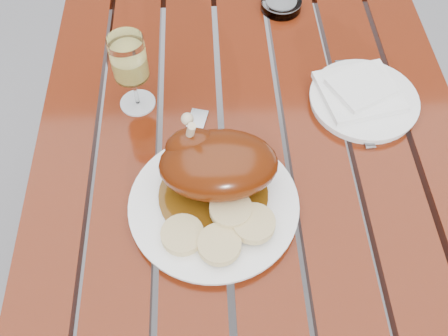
# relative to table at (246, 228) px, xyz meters

# --- Properties ---
(ground) EXTENTS (60.00, 60.00, 0.00)m
(ground) POSITION_rel_table_xyz_m (0.00, 0.00, -0.38)
(ground) COLOR slate
(ground) RESTS_ON ground
(table) EXTENTS (0.80, 1.20, 0.75)m
(table) POSITION_rel_table_xyz_m (0.00, 0.00, 0.00)
(table) COLOR maroon
(table) RESTS_ON ground
(dinner_plate) EXTENTS (0.31, 0.31, 0.02)m
(dinner_plate) POSITION_rel_table_xyz_m (-0.08, -0.16, 0.38)
(dinner_plate) COLOR white
(dinner_plate) RESTS_ON table
(roast_duck) EXTENTS (0.20, 0.18, 0.14)m
(roast_duck) POSITION_rel_table_xyz_m (-0.07, -0.11, 0.45)
(roast_duck) COLOR #5D360A
(roast_duck) RESTS_ON dinner_plate
(bread_dumplings) EXTENTS (0.18, 0.13, 0.03)m
(bread_dumplings) POSITION_rel_table_xyz_m (-0.07, -0.21, 0.41)
(bread_dumplings) COLOR #CCBD7C
(bread_dumplings) RESTS_ON dinner_plate
(wine_glass) EXTENTS (0.08, 0.08, 0.16)m
(wine_glass) POSITION_rel_table_xyz_m (-0.22, 0.09, 0.46)
(wine_glass) COLOR #F4E46F
(wine_glass) RESTS_ON table
(side_plate) EXTENTS (0.26, 0.26, 0.02)m
(side_plate) POSITION_rel_table_xyz_m (0.22, 0.06, 0.38)
(side_plate) COLOR white
(side_plate) RESTS_ON table
(napkin) EXTENTS (0.17, 0.16, 0.01)m
(napkin) POSITION_rel_table_xyz_m (0.21, 0.07, 0.40)
(napkin) COLOR white
(napkin) RESTS_ON side_plate
(ashtray) EXTENTS (0.09, 0.09, 0.02)m
(ashtray) POSITION_rel_table_xyz_m (0.09, 0.36, 0.39)
(ashtray) COLOR #B2B7BC
(ashtray) RESTS_ON table
(fork) EXTENTS (0.06, 0.17, 0.01)m
(fork) POSITION_rel_table_xyz_m (-0.12, -0.04, 0.38)
(fork) COLOR gray
(fork) RESTS_ON table
(knife) EXTENTS (0.03, 0.20, 0.01)m
(knife) POSITION_rel_table_xyz_m (0.21, 0.05, 0.38)
(knife) COLOR gray
(knife) RESTS_ON table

